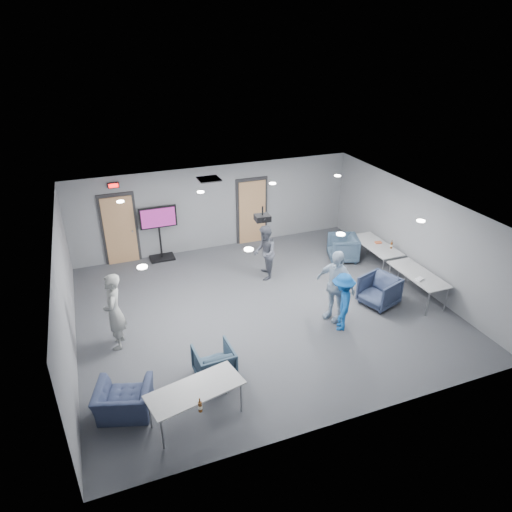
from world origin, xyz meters
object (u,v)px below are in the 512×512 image
object	(u,v)px
table_right_a	(376,246)
table_right_b	(418,275)
person_a	(114,312)
bottle_front	(200,407)
chair_front_a	(214,363)
projector	(263,218)
chair_right_a	(343,248)
person_b	(265,253)
tv_stand	(159,230)
person_c	(335,286)
bottle_right	(391,245)
chair_front_b	(124,401)
chair_right_b	(379,291)
table_front_left	(195,391)
person_d	(342,302)

from	to	relation	value
table_right_a	table_right_b	distance (m)	1.90
person_a	bottle_front	bearing A→B (deg)	29.46
chair_front_a	projector	world-z (taller)	projector
person_a	chair_right_a	bearing A→B (deg)	117.20
person_b	tv_stand	world-z (taller)	tv_stand
person_c	bottle_right	xyz separation A→B (m)	(2.75, 1.58, -0.10)
person_b	person_a	bearing A→B (deg)	-49.29
bottle_right	projector	xyz separation A→B (m)	(-4.15, -0.33, 1.58)
projector	chair_front_b	bearing A→B (deg)	-140.80
person_b	chair_right_b	bearing A→B (deg)	61.79
person_c	table_front_left	size ratio (longest dim) A/B	1.01
person_d	projector	world-z (taller)	projector
chair_right_a	table_right_b	xyz separation A→B (m)	(0.66, -2.64, 0.29)
chair_front_b	table_front_left	size ratio (longest dim) A/B	0.54
chair_right_a	table_right_a	xyz separation A→B (m)	(0.66, -0.74, 0.29)
person_a	table_right_a	size ratio (longest dim) A/B	1.02
table_right_b	projector	distance (m)	4.43
chair_front_b	bottle_front	world-z (taller)	bottle_front
person_d	table_right_a	bearing A→B (deg)	164.85
person_a	table_right_a	xyz separation A→B (m)	(7.57, 1.18, -0.22)
table_front_left	bottle_right	size ratio (longest dim) A/B	6.96
person_d	bottle_right	bearing A→B (deg)	157.58
table_right_a	table_front_left	world-z (taller)	same
person_b	chair_front_a	world-z (taller)	person_b
person_d	bottle_right	world-z (taller)	person_d
person_d	chair_right_a	size ratio (longest dim) A/B	1.67
bottle_front	projector	distance (m)	4.86
chair_right_b	chair_front_a	xyz separation A→B (m)	(-4.74, -1.15, -0.04)
chair_front_b	person_c	bearing A→B (deg)	-147.32
table_right_a	projector	bearing A→B (deg)	100.18
chair_right_a	tv_stand	world-z (taller)	tv_stand
person_d	bottle_right	distance (m)	3.45
person_b	tv_stand	xyz separation A→B (m)	(-2.54, 2.24, 0.18)
person_d	table_front_left	bearing A→B (deg)	-36.20
chair_front_b	table_right_b	world-z (taller)	table_right_b
person_a	chair_right_b	size ratio (longest dim) A/B	2.09
person_c	bottle_right	distance (m)	3.18
person_c	projector	world-z (taller)	projector
table_right_a	table_front_left	xyz separation A→B (m)	(-6.46, -3.95, -0.00)
chair_right_b	chair_front_b	world-z (taller)	chair_right_b
table_right_a	tv_stand	distance (m)	6.51
person_a	bottle_right	world-z (taller)	person_a
table_front_left	table_right_b	bearing A→B (deg)	5.17
chair_right_a	chair_front_b	size ratio (longest dim) A/B	0.88
bottle_right	person_c	bearing A→B (deg)	-150.18
person_c	chair_right_b	bearing A→B (deg)	71.75
person_c	table_right_b	size ratio (longest dim) A/B	1.06
person_d	table_front_left	size ratio (longest dim) A/B	0.79
person_c	projector	distance (m)	2.39
person_c	bottle_front	distance (m)	4.75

